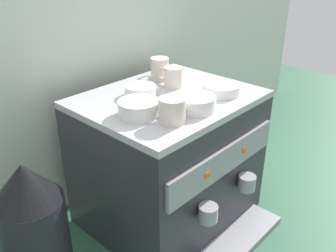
# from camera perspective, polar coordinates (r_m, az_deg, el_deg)

# --- Properties ---
(ground_plane) EXTENTS (4.00, 4.00, 0.00)m
(ground_plane) POSITION_cam_1_polar(r_m,az_deg,el_deg) (1.39, 0.00, -13.13)
(ground_plane) COLOR #28563D
(tiled_backsplash_wall) EXTENTS (2.80, 0.03, 1.04)m
(tiled_backsplash_wall) POSITION_cam_1_polar(r_m,az_deg,el_deg) (1.36, -10.05, 10.41)
(tiled_backsplash_wall) COLOR silver
(tiled_backsplash_wall) RESTS_ON ground_plane
(espresso_machine) EXTENTS (0.54, 0.55, 0.46)m
(espresso_machine) POSITION_cam_1_polar(r_m,az_deg,el_deg) (1.26, 0.15, -5.20)
(espresso_machine) COLOR #2D2D33
(espresso_machine) RESTS_ON ground_plane
(ceramic_cup_0) EXTENTS (0.07, 0.11, 0.07)m
(ceramic_cup_0) POSITION_cam_1_polar(r_m,az_deg,el_deg) (0.97, 0.54, 2.52)
(ceramic_cup_0) COLOR beige
(ceramic_cup_0) RESTS_ON espresso_machine
(ceramic_cup_1) EXTENTS (0.06, 0.10, 0.08)m
(ceramic_cup_1) POSITION_cam_1_polar(r_m,az_deg,el_deg) (1.30, -1.37, 8.89)
(ceramic_cup_1) COLOR beige
(ceramic_cup_1) RESTS_ON espresso_machine
(ceramic_cup_2) EXTENTS (0.06, 0.10, 0.07)m
(ceramic_cup_2) POSITION_cam_1_polar(r_m,az_deg,el_deg) (1.22, 0.68, 7.62)
(ceramic_cup_2) COLOR beige
(ceramic_cup_2) RESTS_ON espresso_machine
(ceramic_bowl_0) EXTENTS (0.12, 0.12, 0.03)m
(ceramic_bowl_0) POSITION_cam_1_polar(r_m,az_deg,el_deg) (1.18, 8.22, 5.67)
(ceramic_bowl_0) COLOR white
(ceramic_bowl_0) RESTS_ON espresso_machine
(ceramic_bowl_1) EXTENTS (0.12, 0.12, 0.04)m
(ceramic_bowl_1) POSITION_cam_1_polar(r_m,az_deg,el_deg) (1.05, 4.22, 3.51)
(ceramic_bowl_1) COLOR white
(ceramic_bowl_1) RESTS_ON espresso_machine
(ceramic_bowl_2) EXTENTS (0.10, 0.10, 0.03)m
(ceramic_bowl_2) POSITION_cam_1_polar(r_m,az_deg,el_deg) (1.15, -4.29, 5.42)
(ceramic_bowl_2) COLOR white
(ceramic_bowl_2) RESTS_ON espresso_machine
(ceramic_bowl_3) EXTENTS (0.11, 0.11, 0.04)m
(ceramic_bowl_3) POSITION_cam_1_polar(r_m,az_deg,el_deg) (1.02, -4.57, 2.71)
(ceramic_bowl_3) COLOR white
(ceramic_bowl_3) RESTS_ON espresso_machine
(coffee_grinder) EXTENTS (0.17, 0.17, 0.43)m
(coffee_grinder) POSITION_cam_1_polar(r_m,az_deg,el_deg) (1.03, -19.89, -15.83)
(coffee_grinder) COLOR black
(coffee_grinder) RESTS_ON ground_plane
(milk_pitcher) EXTENTS (0.11, 0.11, 0.15)m
(milk_pitcher) POSITION_cam_1_polar(r_m,az_deg,el_deg) (1.61, 9.70, -4.21)
(milk_pitcher) COLOR #B7B7BC
(milk_pitcher) RESTS_ON ground_plane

